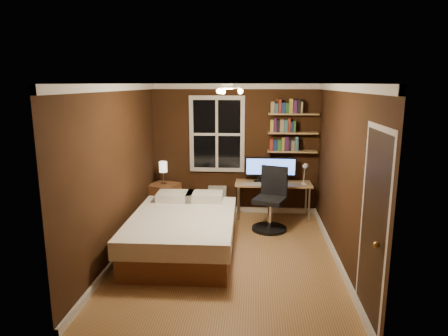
# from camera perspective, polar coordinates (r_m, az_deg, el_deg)

# --- Properties ---
(floor) EXTENTS (4.20, 4.20, 0.00)m
(floor) POSITION_cam_1_polar(r_m,az_deg,el_deg) (6.07, 0.52, -12.37)
(floor) COLOR brown
(floor) RESTS_ON ground
(wall_back) EXTENTS (3.20, 0.04, 2.50)m
(wall_back) POSITION_cam_1_polar(r_m,az_deg,el_deg) (7.73, 1.61, 2.66)
(wall_back) COLOR black
(wall_back) RESTS_ON ground
(wall_left) EXTENTS (0.04, 4.20, 2.50)m
(wall_left) POSITION_cam_1_polar(r_m,az_deg,el_deg) (5.99, -14.91, -0.50)
(wall_left) COLOR black
(wall_left) RESTS_ON ground
(wall_right) EXTENTS (0.04, 4.20, 2.50)m
(wall_right) POSITION_cam_1_polar(r_m,az_deg,el_deg) (5.79, 16.56, -1.03)
(wall_right) COLOR black
(wall_right) RESTS_ON ground
(ceiling) EXTENTS (3.20, 4.20, 0.02)m
(ceiling) POSITION_cam_1_polar(r_m,az_deg,el_deg) (5.53, 0.57, 11.95)
(ceiling) COLOR white
(ceiling) RESTS_ON wall_back
(window) EXTENTS (1.06, 0.06, 1.46)m
(window) POSITION_cam_1_polar(r_m,az_deg,el_deg) (7.67, -1.01, 4.86)
(window) COLOR silver
(window) RESTS_ON wall_back
(door) EXTENTS (0.03, 0.82, 2.05)m
(door) POSITION_cam_1_polar(r_m,az_deg,el_deg) (4.40, 20.41, -8.43)
(door) COLOR black
(door) RESTS_ON ground
(door_knob) EXTENTS (0.06, 0.06, 0.06)m
(door_knob) POSITION_cam_1_polar(r_m,az_deg,el_deg) (4.13, 20.97, -10.20)
(door_knob) COLOR #B87F3B
(door_knob) RESTS_ON door
(ceiling_fixture) EXTENTS (0.44, 0.44, 0.18)m
(ceiling_fixture) POSITION_cam_1_polar(r_m,az_deg,el_deg) (5.43, 0.49, 10.89)
(ceiling_fixture) COLOR beige
(ceiling_fixture) RESTS_ON ceiling
(bookshelf_lower) EXTENTS (0.92, 0.22, 0.03)m
(bookshelf_lower) POSITION_cam_1_polar(r_m,az_deg,el_deg) (7.63, 9.69, 2.37)
(bookshelf_lower) COLOR #9F804D
(bookshelf_lower) RESTS_ON wall_back
(books_row_lower) EXTENTS (0.48, 0.16, 0.23)m
(books_row_lower) POSITION_cam_1_polar(r_m,az_deg,el_deg) (7.61, 9.73, 3.34)
(books_row_lower) COLOR maroon
(books_row_lower) RESTS_ON bookshelf_lower
(bookshelf_middle) EXTENTS (0.92, 0.22, 0.03)m
(bookshelf_middle) POSITION_cam_1_polar(r_m,az_deg,el_deg) (7.58, 9.79, 4.98)
(bookshelf_middle) COLOR #9F804D
(bookshelf_middle) RESTS_ON wall_back
(books_row_middle) EXTENTS (0.48, 0.16, 0.23)m
(books_row_middle) POSITION_cam_1_polar(r_m,az_deg,el_deg) (7.57, 9.82, 5.95)
(books_row_middle) COLOR navy
(books_row_middle) RESTS_ON bookshelf_middle
(bookshelf_upper) EXTENTS (0.92, 0.22, 0.03)m
(bookshelf_upper) POSITION_cam_1_polar(r_m,az_deg,el_deg) (7.55, 9.88, 7.62)
(bookshelf_upper) COLOR #9F804D
(bookshelf_upper) RESTS_ON wall_back
(books_row_upper) EXTENTS (0.54, 0.16, 0.23)m
(books_row_upper) POSITION_cam_1_polar(r_m,az_deg,el_deg) (7.54, 9.92, 8.60)
(books_row_upper) COLOR #2B5E28
(books_row_upper) RESTS_ON bookshelf_upper
(bed) EXTENTS (1.56, 2.14, 0.72)m
(bed) POSITION_cam_1_polar(r_m,az_deg,el_deg) (6.11, -5.88, -9.14)
(bed) COLOR brown
(bed) RESTS_ON ground
(nightstand) EXTENTS (0.64, 0.64, 0.63)m
(nightstand) POSITION_cam_1_polar(r_m,az_deg,el_deg) (7.77, -8.54, -4.51)
(nightstand) COLOR brown
(nightstand) RESTS_ON ground
(bedside_lamp) EXTENTS (0.15, 0.15, 0.44)m
(bedside_lamp) POSITION_cam_1_polar(r_m,az_deg,el_deg) (7.64, -8.67, -0.70)
(bedside_lamp) COLOR beige
(bedside_lamp) RESTS_ON nightstand
(radiator) EXTENTS (0.36, 0.12, 0.53)m
(radiator) POSITION_cam_1_polar(r_m,az_deg,el_deg) (7.87, -0.94, -4.51)
(radiator) COLOR silver
(radiator) RESTS_ON ground
(desk) EXTENTS (1.42, 0.53, 0.68)m
(desk) POSITION_cam_1_polar(r_m,az_deg,el_deg) (7.58, 7.05, -2.54)
(desk) COLOR #9F804D
(desk) RESTS_ON ground
(monitor_left) EXTENTS (0.51, 0.12, 0.47)m
(monitor_left) POSITION_cam_1_polar(r_m,az_deg,el_deg) (7.57, 4.96, -0.20)
(monitor_left) COLOR black
(monitor_left) RESTS_ON desk
(monitor_right) EXTENTS (0.51, 0.12, 0.47)m
(monitor_right) POSITION_cam_1_polar(r_m,az_deg,el_deg) (7.59, 8.38, -0.25)
(monitor_right) COLOR black
(monitor_right) RESTS_ON desk
(desk_lamp) EXTENTS (0.14, 0.32, 0.44)m
(desk_lamp) POSITION_cam_1_polar(r_m,az_deg,el_deg) (7.43, 11.47, -0.75)
(desk_lamp) COLOR silver
(desk_lamp) RESTS_ON desk
(office_chair) EXTENTS (0.63, 0.63, 1.09)m
(office_chair) POSITION_cam_1_polar(r_m,az_deg,el_deg) (7.00, 6.70, -5.34)
(office_chair) COLOR black
(office_chair) RESTS_ON ground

